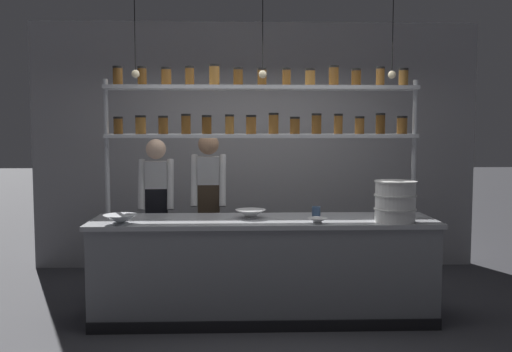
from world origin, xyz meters
name	(u,v)px	position (x,y,z in m)	size (l,w,h in m)	color
ground_plane	(263,318)	(0.00, 0.00, 0.00)	(40.00, 40.00, 0.00)	#3D3D42
back_wall	(256,146)	(0.00, 2.03, 1.52)	(5.50, 0.12, 3.03)	#939399
prep_counter	(263,269)	(0.00, 0.00, 0.46)	(3.10, 0.76, 0.92)	gray
spice_shelf_unit	(262,115)	(0.00, 0.33, 1.86)	(2.98, 0.28, 2.34)	#ADAFB5
chef_left	(157,207)	(-1.06, 0.74, 0.93)	(0.38, 0.30, 1.63)	black
chef_center	(209,203)	(-0.53, 0.75, 0.97)	(0.36, 0.29, 1.68)	black
container_stack	(395,201)	(1.14, -0.20, 1.10)	(0.37, 0.37, 0.36)	white
prep_bowl_near_left	(121,219)	(-1.23, -0.24, 0.96)	(0.30, 0.30, 0.08)	silver
prep_bowl_center_front	(318,221)	(0.45, -0.27, 0.94)	(0.17, 0.17, 0.05)	white
prep_bowl_center_back	(251,214)	(-0.12, 0.05, 0.96)	(0.28, 0.28, 0.08)	white
serving_cup_front	(316,212)	(0.49, 0.12, 0.97)	(0.08, 0.08, 0.09)	#334C70
pendant_light_row	(264,69)	(0.00, 0.00, 2.26)	(2.35, 0.07, 0.80)	black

